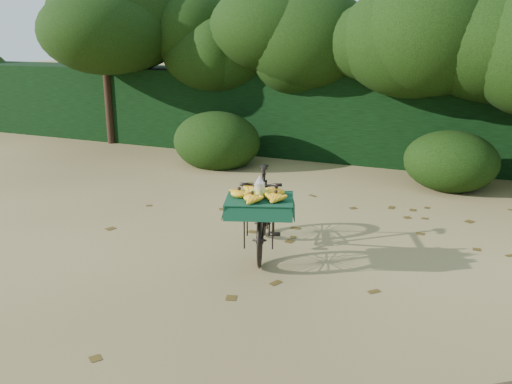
% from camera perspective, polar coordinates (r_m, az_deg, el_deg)
% --- Properties ---
extents(ground, '(80.00, 80.00, 0.00)m').
position_cam_1_polar(ground, '(6.24, 2.20, -8.26)').
color(ground, tan).
rests_on(ground, ground).
extents(vendor_bicycle, '(1.17, 1.86, 1.03)m').
position_cam_1_polar(vendor_bicycle, '(6.60, 0.67, -1.94)').
color(vendor_bicycle, black).
rests_on(vendor_bicycle, ground).
extents(hedge_backdrop, '(26.00, 1.80, 1.80)m').
position_cam_1_polar(hedge_backdrop, '(11.89, 13.50, 7.67)').
color(hedge_backdrop, black).
rests_on(hedge_backdrop, ground).
extents(tree_row, '(14.50, 2.00, 4.00)m').
position_cam_1_polar(tree_row, '(11.14, 9.74, 13.03)').
color(tree_row, black).
rests_on(tree_row, ground).
extents(bush_clumps, '(8.80, 1.70, 0.90)m').
position_cam_1_polar(bush_clumps, '(9.95, 14.06, 3.37)').
color(bush_clumps, black).
rests_on(bush_clumps, ground).
extents(leaf_litter, '(7.00, 7.30, 0.01)m').
position_cam_1_polar(leaf_litter, '(6.79, 4.22, -6.12)').
color(leaf_litter, '#4F3B15').
rests_on(leaf_litter, ground).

